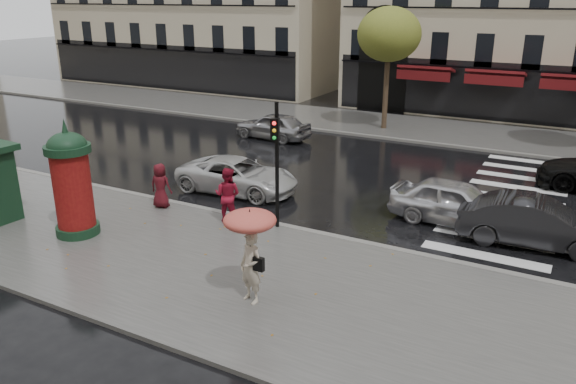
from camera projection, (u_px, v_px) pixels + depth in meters
The scene contains 16 objects.
ground at pixel (236, 266), 15.72m from camera, with size 160.00×160.00×0.00m, color black.
near_sidewalk at pixel (226, 272), 15.28m from camera, with size 90.00×7.00×0.12m, color #474744.
far_sidewalk at pixel (424, 129), 31.44m from camera, with size 90.00×6.00×0.12m, color #474744.
near_kerb at pixel (287, 227), 18.18m from camera, with size 90.00×0.25×0.14m, color slate.
far_kerb at pixel (408, 141), 28.95m from camera, with size 90.00×0.25×0.14m, color slate.
zebra_crossing at pixel (512, 198), 20.97m from camera, with size 3.60×11.75×0.01m, color silver.
tree_far_left at pixel (389, 35), 29.81m from camera, with size 3.40×3.40×6.64m.
woman_umbrella at pixel (250, 241), 13.18m from camera, with size 1.26×1.26×2.42m.
woman_red at pixel (228, 195), 18.21m from camera, with size 0.90×0.70×1.84m, color maroon.
man_burgundy at pixel (161, 186), 19.52m from camera, with size 0.77×0.50×1.58m, color #4C0F16.
morris_column at pixel (72, 180), 17.01m from camera, with size 1.36×1.36×3.65m.
traffic_light at pixel (276, 154), 17.22m from camera, with size 0.29×0.40×4.04m.
car_silver at pixel (456, 203), 18.41m from camera, with size 1.74×4.33×1.48m, color silver.
car_darkgrey at pixel (536, 223), 16.81m from camera, with size 1.56×4.46×1.47m, color black.
car_white at pixel (237, 175), 21.45m from camera, with size 2.17×4.70×1.31m, color silver.
car_far_silver at pixel (273, 126), 29.38m from camera, with size 1.64×4.08×1.39m, color #99999D.
Camera 1 is at (8.03, -11.72, 7.19)m, focal length 35.00 mm.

